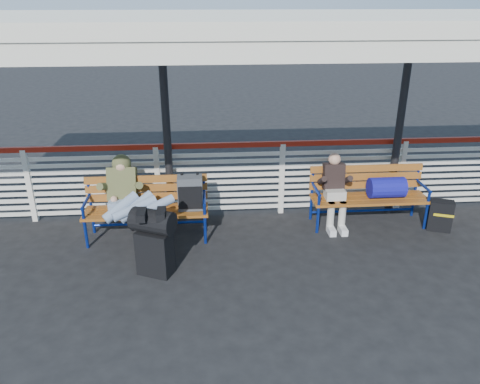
{
  "coord_description": "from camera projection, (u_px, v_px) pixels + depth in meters",
  "views": [
    {
      "loc": [
        -1.23,
        -5.13,
        3.37
      ],
      "look_at": [
        -0.75,
        1.0,
        0.77
      ],
      "focal_mm": 35.0,
      "sensor_mm": 36.0,
      "label": 1
    }
  ],
  "objects": [
    {
      "name": "companion_person",
      "position": [
        335.0,
        190.0,
        7.21
      ],
      "size": [
        0.32,
        0.66,
        1.15
      ],
      "color": "#B6B2A5",
      "rests_on": "ground"
    },
    {
      "name": "bench_right",
      "position": [
        376.0,
        189.0,
        7.27
      ],
      "size": [
        1.8,
        0.56,
        0.92
      ],
      "color": "#925D1C",
      "rests_on": "ground"
    },
    {
      "name": "ground",
      "position": [
        303.0,
        274.0,
        6.12
      ],
      "size": [
        60.0,
        60.0,
        0.0
      ],
      "primitive_type": "plane",
      "color": "black",
      "rests_on": "ground"
    },
    {
      "name": "traveler_man",
      "position": [
        132.0,
        201.0,
        6.47
      ],
      "size": [
        0.93,
        1.64,
        0.77
      ],
      "color": "#7E92AA",
      "rests_on": "ground"
    },
    {
      "name": "luggage_stack",
      "position": [
        154.0,
        240.0,
        5.95
      ],
      "size": [
        0.63,
        0.51,
        0.91
      ],
      "rotation": [
        0.0,
        0.0,
        -0.43
      ],
      "color": "black",
      "rests_on": "ground"
    },
    {
      "name": "fence",
      "position": [
        282.0,
        176.0,
        7.6
      ],
      "size": [
        12.08,
        0.08,
        1.24
      ],
      "color": "silver",
      "rests_on": "ground"
    },
    {
      "name": "canopy",
      "position": [
        302.0,
        24.0,
        5.73
      ],
      "size": [
        12.6,
        3.6,
        3.16
      ],
      "color": "silver",
      "rests_on": "ground"
    },
    {
      "name": "bench_left",
      "position": [
        163.0,
        199.0,
        6.85
      ],
      "size": [
        1.8,
        0.56,
        0.97
      ],
      "color": "#925D1C",
      "rests_on": "ground"
    },
    {
      "name": "suitcase_side",
      "position": [
        440.0,
        215.0,
        7.19
      ],
      "size": [
        0.4,
        0.32,
        0.49
      ],
      "rotation": [
        0.0,
        0.0,
        -0.36
      ],
      "color": "black",
      "rests_on": "ground"
    }
  ]
}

